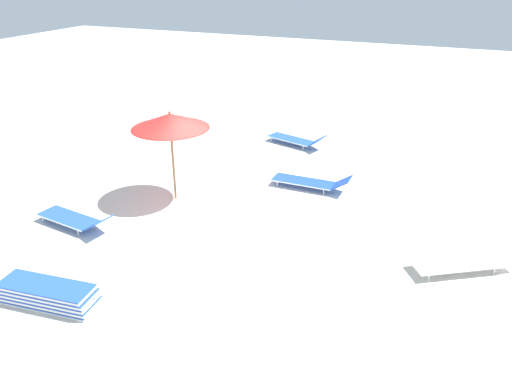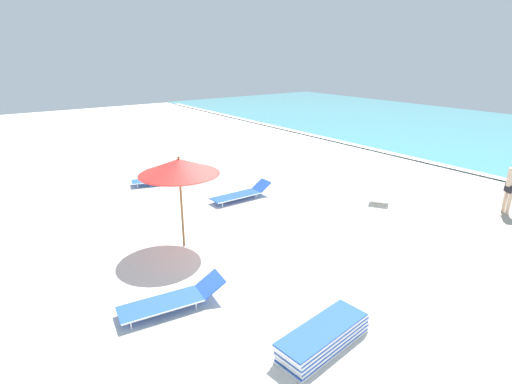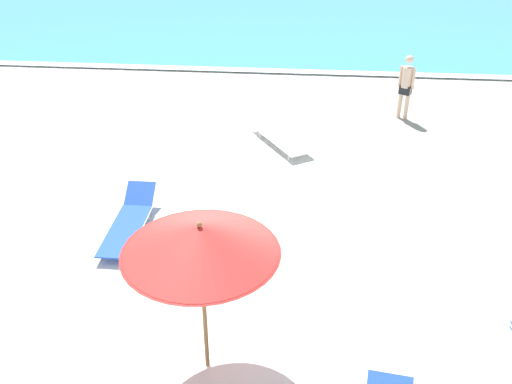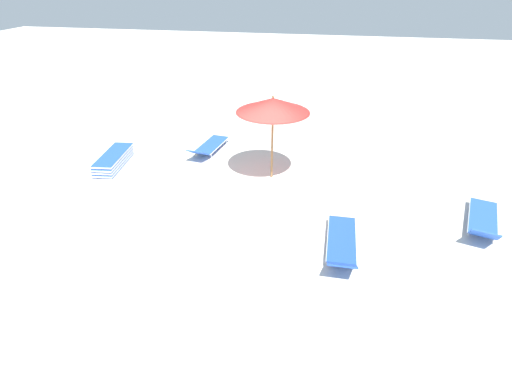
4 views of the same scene
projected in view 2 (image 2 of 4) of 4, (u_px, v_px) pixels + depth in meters
The scene contains 8 objects.
ground_plane at pixel (243, 239), 10.98m from camera, with size 60.00×60.00×0.16m.
beach_umbrella at pixel (179, 167), 9.73m from camera, with size 2.00×2.00×2.41m.
lounger_stack at pixel (324, 337), 6.80m from camera, with size 0.83×1.96×0.41m.
sun_lounger_under_umbrella at pixel (382, 190), 13.99m from camera, with size 1.74×2.24×0.53m.
sun_lounger_beside_umbrella at pixel (161, 178), 15.30m from camera, with size 1.18×2.24×0.55m.
sun_lounger_near_water_left at pixel (172, 299), 7.83m from camera, with size 0.88×2.15×0.47m.
sun_lounger_near_water_right at pixel (241, 194), 13.68m from camera, with size 0.63×2.21×0.49m.
beachgoer_wading_adult at pixel (511, 183), 12.23m from camera, with size 0.39×0.32×1.76m.
Camera 2 is at (8.24, -5.52, 4.80)m, focal length 28.00 mm.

